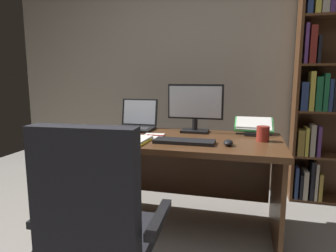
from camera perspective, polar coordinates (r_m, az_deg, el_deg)
wall_back at (r=3.32m, az=8.86°, el=12.30°), size 4.64×0.12×2.73m
desk at (r=2.39m, az=1.91°, el=-6.57°), size 1.56×0.79×0.73m
bookshelf at (r=3.17m, az=28.14°, el=6.03°), size 0.77×0.28×2.16m
office_chair at (r=1.58m, az=-13.05°, el=-20.18°), size 0.63×0.60×0.99m
monitor at (r=2.48m, az=5.19°, el=3.33°), size 0.46×0.16×0.40m
laptop at (r=2.64m, az=-6.14°, el=0.56°), size 0.33×0.30×0.26m
keyboard at (r=2.09m, az=3.11°, el=-2.94°), size 0.42×0.15×0.02m
computer_mouse at (r=2.05m, az=11.37°, el=-3.12°), size 0.06×0.10×0.04m
reading_stand_with_book at (r=2.52m, az=15.96°, el=0.01°), size 0.30×0.25×0.13m
open_binder at (r=2.20m, az=-10.19°, el=-2.46°), size 0.51×0.33×0.02m
notepad at (r=2.30m, az=-2.84°, el=-1.95°), size 0.17×0.22×0.01m
pen at (r=2.30m, az=-2.37°, el=-1.76°), size 0.14×0.01×0.01m
coffee_mug at (r=2.24m, az=17.56°, el=-1.41°), size 0.09×0.09×0.11m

